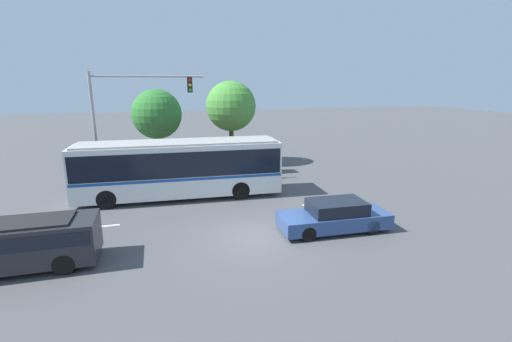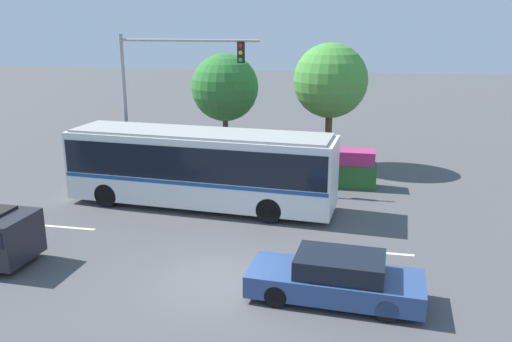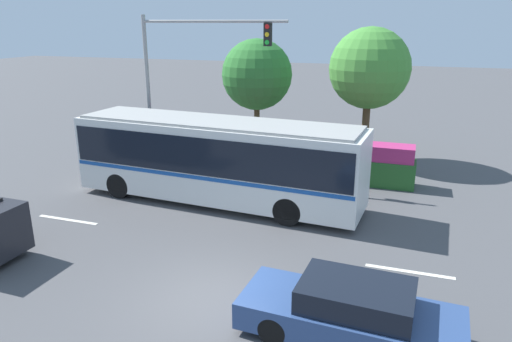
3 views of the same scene
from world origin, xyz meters
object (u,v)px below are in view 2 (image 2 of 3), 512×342
Objects in this scene: street_tree_centre at (330,81)px; street_tree_left at (225,88)px; traffic_light_pole at (158,84)px; city_bus at (200,164)px; sedan_foreground at (336,279)px.

street_tree_left is at bearing -177.52° from street_tree_centre.
street_tree_centre is (7.54, 4.72, -0.18)m from traffic_light_pole.
traffic_light_pole is at bearing -147.94° from street_tree_centre.
street_tree_centre reaches higher than city_bus.
sedan_foreground is 14.92m from street_tree_centre.
city_bus is 2.31× the size of sedan_foreground.
sedan_foreground is 0.83× the size of street_tree_left.
traffic_light_pole is 4.93m from street_tree_left.
city_bus is 9.36m from street_tree_centre.
city_bus is at bearing -83.33° from street_tree_left.
traffic_light_pole is at bearing -113.70° from street_tree_left.
traffic_light_pole reaches higher than street_tree_left.
sedan_foreground is 16.05m from street_tree_left.
sedan_foreground is 13.67m from traffic_light_pole.
city_bus is 1.74× the size of street_tree_centre.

